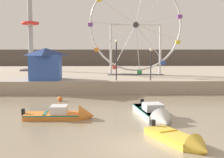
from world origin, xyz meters
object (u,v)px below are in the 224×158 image
object	(u,v)px
mooring_buoy_orange	(60,99)
ferris_wheel_white_frame	(136,27)
promenade_lamp_far	(151,59)
promenade_lamp_near	(116,54)
motorboat_pale_grey	(155,115)
carnival_booth_blue_tent	(46,63)
motorboat_orange_hull	(67,115)
motorboat_mustard_yellow	(183,141)
drop_tower_steel_tower	(30,29)

from	to	relation	value
mooring_buoy_orange	ferris_wheel_white_frame	bearing A→B (deg)	54.33
promenade_lamp_far	mooring_buoy_orange	bearing A→B (deg)	-152.51
promenade_lamp_near	promenade_lamp_far	distance (m)	3.69
motorboat_pale_grey	carnival_booth_blue_tent	bearing A→B (deg)	-150.59
promenade_lamp_far	promenade_lamp_near	bearing A→B (deg)	178.76
ferris_wheel_white_frame	promenade_lamp_near	world-z (taller)	ferris_wheel_white_frame
motorboat_orange_hull	ferris_wheel_white_frame	bearing A→B (deg)	69.43
carnival_booth_blue_tent	promenade_lamp_far	distance (m)	11.30
promenade_lamp_near	promenade_lamp_far	xyz separation A→B (m)	(3.65, -0.08, -0.51)
motorboat_orange_hull	motorboat_mustard_yellow	size ratio (longest dim) A/B	1.11
promenade_lamp_far	carnival_booth_blue_tent	bearing A→B (deg)	174.74
drop_tower_steel_tower	promenade_lamp_near	world-z (taller)	drop_tower_steel_tower
motorboat_pale_grey	motorboat_mustard_yellow	distance (m)	5.50
ferris_wheel_white_frame	promenade_lamp_near	size ratio (longest dim) A/B	2.83
motorboat_pale_grey	mooring_buoy_orange	xyz separation A→B (m)	(-7.38, 7.03, -0.09)
motorboat_mustard_yellow	drop_tower_steel_tower	world-z (taller)	drop_tower_steel_tower
motorboat_mustard_yellow	promenade_lamp_near	world-z (taller)	promenade_lamp_near
motorboat_pale_grey	mooring_buoy_orange	bearing A→B (deg)	-141.45
motorboat_pale_grey	promenade_lamp_far	bearing A→B (deg)	164.49
promenade_lamp_near	carnival_booth_blue_tent	bearing A→B (deg)	172.82
ferris_wheel_white_frame	drop_tower_steel_tower	xyz separation A→B (m)	(-15.00, 7.67, 0.12)
drop_tower_steel_tower	promenade_lamp_near	xyz separation A→B (m)	(12.26, -14.13, -3.44)
motorboat_orange_hull	carnival_booth_blue_tent	size ratio (longest dim) A/B	1.34
motorboat_mustard_yellow	mooring_buoy_orange	bearing A→B (deg)	-172.35
motorboat_pale_grey	carnival_booth_blue_tent	xyz separation A→B (m)	(-9.67, 12.72, 2.82)
motorboat_pale_grey	ferris_wheel_white_frame	size ratio (longest dim) A/B	0.48
motorboat_mustard_yellow	drop_tower_steel_tower	distance (m)	35.45
ferris_wheel_white_frame	carnival_booth_blue_tent	xyz separation A→B (m)	(-10.33, -5.51, -4.32)
ferris_wheel_white_frame	carnival_booth_blue_tent	bearing A→B (deg)	-151.95
motorboat_pale_grey	carnival_booth_blue_tent	world-z (taller)	carnival_booth_blue_tent
motorboat_pale_grey	promenade_lamp_far	xyz separation A→B (m)	(1.57, 11.68, 3.30)
drop_tower_steel_tower	promenade_lamp_far	bearing A→B (deg)	-41.77
motorboat_pale_grey	promenade_lamp_near	size ratio (longest dim) A/B	1.35
motorboat_mustard_yellow	motorboat_pale_grey	bearing A→B (deg)	160.08
promenade_lamp_near	promenade_lamp_far	size ratio (longest dim) A/B	1.27
promenade_lamp_far	motorboat_mustard_yellow	bearing A→B (deg)	-93.84
motorboat_orange_hull	mooring_buoy_orange	size ratio (longest dim) A/B	11.16
promenade_lamp_near	mooring_buoy_orange	distance (m)	8.11
motorboat_pale_grey	promenade_lamp_near	xyz separation A→B (m)	(-2.08, 11.76, 3.81)
motorboat_orange_hull	promenade_lamp_near	distance (m)	12.63
motorboat_mustard_yellow	mooring_buoy_orange	distance (m)	14.74
mooring_buoy_orange	promenade_lamp_near	bearing A→B (deg)	41.80
carnival_booth_blue_tent	promenade_lamp_near	world-z (taller)	promenade_lamp_near
promenade_lamp_far	mooring_buoy_orange	distance (m)	10.64
motorboat_orange_hull	carnival_booth_blue_tent	xyz separation A→B (m)	(-3.69, 12.32, 2.88)
motorboat_orange_hull	promenade_lamp_far	world-z (taller)	promenade_lamp_far
promenade_lamp_near	mooring_buoy_orange	xyz separation A→B (m)	(-5.30, -4.74, -3.90)
motorboat_orange_hull	carnival_booth_blue_tent	distance (m)	13.18
carnival_booth_blue_tent	motorboat_mustard_yellow	bearing A→B (deg)	-62.93
drop_tower_steel_tower	carnival_booth_blue_tent	world-z (taller)	drop_tower_steel_tower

